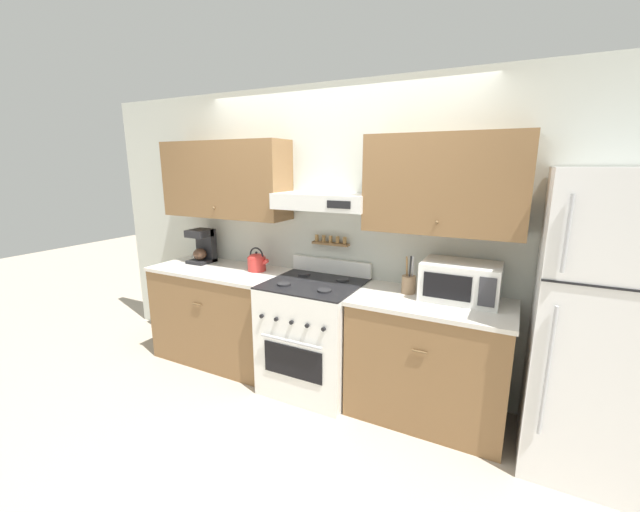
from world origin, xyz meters
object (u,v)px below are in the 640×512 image
Objects in this scene: tea_kettle at (257,262)px; microwave at (460,281)px; utensil_crock at (409,283)px; stove_range at (314,335)px; coffee_maker at (203,246)px; refrigerator at (602,327)px.

microwave reaches higher than tea_kettle.
tea_kettle is 0.76× the size of utensil_crock.
utensil_crock is (-0.37, -0.02, -0.06)m from microwave.
coffee_maker is at bearing 173.09° from stove_range.
coffee_maker is at bearing 179.71° from microwave.
microwave is at bearing -0.29° from coffee_maker.
refrigerator is (1.96, -0.00, 0.46)m from stove_range.
tea_kettle is (-2.63, 0.14, 0.08)m from refrigerator.
utensil_crock reaches higher than microwave.
tea_kettle is 1.42m from utensil_crock.
refrigerator is 0.87m from microwave.
stove_range is 4.82× the size of tea_kettle.
tea_kettle reaches higher than stove_range.
coffee_maker is at bearing 177.11° from refrigerator.
refrigerator is 3.49× the size of microwave.
tea_kettle is at bearing -179.43° from microwave.
microwave is (2.48, -0.01, -0.03)m from coffee_maker.
utensil_crock is (1.42, 0.00, -0.01)m from tea_kettle.
utensil_crock is (-1.21, 0.14, 0.06)m from refrigerator.
utensil_crock reaches higher than tea_kettle.
refrigerator is 2.64m from tea_kettle.
stove_range is 3.69× the size of utensil_crock.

